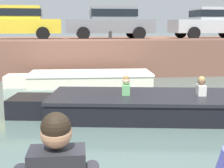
% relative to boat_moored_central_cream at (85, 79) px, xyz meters
% --- Properties ---
extents(ground_plane, '(400.00, 400.00, 0.00)m').
position_rel_boat_moored_central_cream_xyz_m(ground_plane, '(0.42, -4.07, -0.26)').
color(ground_plane, '#4C605B').
extents(far_quay_wall, '(60.00, 6.00, 1.65)m').
position_rel_boat_moored_central_cream_xyz_m(far_quay_wall, '(0.42, 4.39, 0.57)').
color(far_quay_wall, brown).
rests_on(far_quay_wall, ground).
extents(far_wall_coping, '(60.00, 0.24, 0.08)m').
position_rel_boat_moored_central_cream_xyz_m(far_wall_coping, '(0.42, 1.51, 1.44)').
color(far_wall_coping, '#925F4C').
rests_on(far_wall_coping, far_quay_wall).
extents(boat_moored_central_cream, '(5.66, 1.97, 0.52)m').
position_rel_boat_moored_central_cream_xyz_m(boat_moored_central_cream, '(0.00, 0.00, 0.00)').
color(boat_moored_central_cream, silver).
rests_on(boat_moored_central_cream, ground).
extents(motorboat_passing, '(6.68, 2.87, 1.05)m').
position_rel_boat_moored_central_cream_xyz_m(motorboat_passing, '(1.42, -4.46, 0.03)').
color(motorboat_passing, black).
rests_on(motorboat_passing, ground).
extents(car_left_inner_yellow, '(4.45, 2.05, 1.54)m').
position_rel_boat_moored_central_cream_xyz_m(car_left_inner_yellow, '(-3.08, 3.25, 2.24)').
color(car_left_inner_yellow, yellow).
rests_on(car_left_inner_yellow, far_quay_wall).
extents(car_centre_grey, '(4.18, 2.00, 1.54)m').
position_rel_boat_moored_central_cream_xyz_m(car_centre_grey, '(1.42, 3.25, 2.24)').
color(car_centre_grey, slate).
rests_on(car_centre_grey, far_quay_wall).
extents(car_right_inner_silver, '(4.01, 1.98, 1.54)m').
position_rel_boat_moored_central_cream_xyz_m(car_right_inner_silver, '(6.58, 3.25, 2.24)').
color(car_right_inner_silver, '#B7BABC').
rests_on(car_right_inner_silver, far_quay_wall).
extents(mooring_bollard_mid, '(0.15, 0.15, 0.45)m').
position_rel_boat_moored_central_cream_xyz_m(mooring_bollard_mid, '(1.21, 1.64, 1.64)').
color(mooring_bollard_mid, '#2D2B28').
rests_on(mooring_bollard_mid, far_quay_wall).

